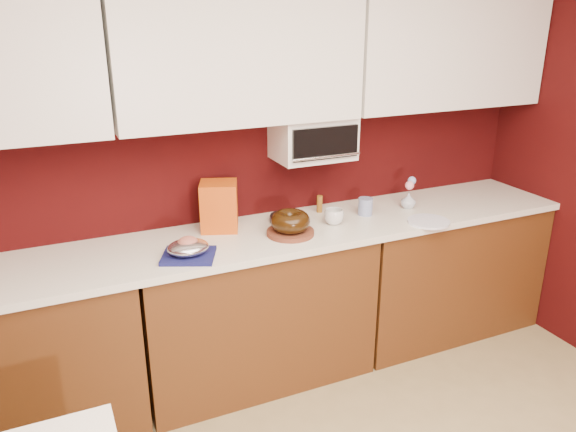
# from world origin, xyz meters

# --- Properties ---
(wall_back) EXTENTS (4.00, 0.02, 2.50)m
(wall_back) POSITION_xyz_m (0.00, 2.25, 1.25)
(wall_back) COLOR #350707
(wall_back) RESTS_ON floor
(base_cabinet_center) EXTENTS (1.31, 0.58, 0.86)m
(base_cabinet_center) POSITION_xyz_m (0.00, 1.94, 0.43)
(base_cabinet_center) COLOR #512B10
(base_cabinet_center) RESTS_ON floor
(base_cabinet_right) EXTENTS (1.31, 0.58, 0.86)m
(base_cabinet_right) POSITION_xyz_m (1.33, 1.94, 0.43)
(base_cabinet_right) COLOR #512B10
(base_cabinet_right) RESTS_ON floor
(countertop) EXTENTS (4.00, 0.62, 0.04)m
(countertop) POSITION_xyz_m (0.00, 1.94, 0.88)
(countertop) COLOR silver
(countertop) RESTS_ON base_cabinet_center
(upper_cabinet_center) EXTENTS (1.31, 0.33, 0.70)m
(upper_cabinet_center) POSITION_xyz_m (0.00, 2.08, 1.85)
(upper_cabinet_center) COLOR white
(upper_cabinet_center) RESTS_ON wall_back
(upper_cabinet_right) EXTENTS (1.31, 0.33, 0.70)m
(upper_cabinet_right) POSITION_xyz_m (1.33, 2.08, 1.85)
(upper_cabinet_right) COLOR white
(upper_cabinet_right) RESTS_ON wall_back
(toaster_oven) EXTENTS (0.45, 0.30, 0.25)m
(toaster_oven) POSITION_xyz_m (0.45, 2.10, 1.38)
(toaster_oven) COLOR white
(toaster_oven) RESTS_ON upper_cabinet_center
(toaster_oven_door) EXTENTS (0.40, 0.02, 0.18)m
(toaster_oven_door) POSITION_xyz_m (0.45, 1.94, 1.38)
(toaster_oven_door) COLOR black
(toaster_oven_door) RESTS_ON toaster_oven
(toaster_oven_handle) EXTENTS (0.42, 0.02, 0.02)m
(toaster_oven_handle) POSITION_xyz_m (0.45, 1.93, 1.30)
(toaster_oven_handle) COLOR silver
(toaster_oven_handle) RESTS_ON toaster_oven
(cake_base) EXTENTS (0.27, 0.27, 0.02)m
(cake_base) POSITION_xyz_m (0.20, 1.86, 0.91)
(cake_base) COLOR brown
(cake_base) RESTS_ON countertop
(bundt_cake) EXTENTS (0.24, 0.24, 0.09)m
(bundt_cake) POSITION_xyz_m (0.20, 1.86, 0.98)
(bundt_cake) COLOR black
(bundt_cake) RESTS_ON cake_base
(navy_towel) EXTENTS (0.32, 0.30, 0.02)m
(navy_towel) POSITION_xyz_m (-0.40, 1.79, 0.91)
(navy_towel) COLOR #161853
(navy_towel) RESTS_ON countertop
(foil_ham_nest) EXTENTS (0.22, 0.19, 0.08)m
(foil_ham_nest) POSITION_xyz_m (-0.40, 1.79, 0.96)
(foil_ham_nest) COLOR silver
(foil_ham_nest) RESTS_ON navy_towel
(roasted_ham) EXTENTS (0.12, 0.11, 0.07)m
(roasted_ham) POSITION_xyz_m (-0.40, 1.79, 0.98)
(roasted_ham) COLOR #B46252
(roasted_ham) RESTS_ON foil_ham_nest
(pandoro_box) EXTENTS (0.25, 0.24, 0.28)m
(pandoro_box) POSITION_xyz_m (-0.13, 2.10, 1.04)
(pandoro_box) COLOR #AC290B
(pandoro_box) RESTS_ON countertop
(dark_pan) EXTENTS (0.27, 0.27, 0.04)m
(dark_pan) POSITION_xyz_m (0.27, 2.06, 0.92)
(dark_pan) COLOR black
(dark_pan) RESTS_ON countertop
(coffee_mug) EXTENTS (0.11, 0.11, 0.11)m
(coffee_mug) POSITION_xyz_m (0.49, 1.91, 0.95)
(coffee_mug) COLOR silver
(coffee_mug) RESTS_ON countertop
(blue_jar) EXTENTS (0.11, 0.11, 0.10)m
(blue_jar) POSITION_xyz_m (0.75, 1.97, 0.95)
(blue_jar) COLOR navy
(blue_jar) RESTS_ON countertop
(flower_vase) EXTENTS (0.09, 0.09, 0.11)m
(flower_vase) POSITION_xyz_m (1.06, 1.96, 0.96)
(flower_vase) COLOR #ABB4C2
(flower_vase) RESTS_ON countertop
(flower_pink) EXTENTS (0.06, 0.06, 0.06)m
(flower_pink) POSITION_xyz_m (1.06, 1.96, 1.05)
(flower_pink) COLOR pink
(flower_pink) RESTS_ON flower_vase
(flower_blue) EXTENTS (0.05, 0.05, 0.05)m
(flower_blue) POSITION_xyz_m (1.09, 1.98, 1.07)
(flower_blue) COLOR #889EDA
(flower_blue) RESTS_ON flower_vase
(china_plate) EXTENTS (0.32, 0.32, 0.01)m
(china_plate) POSITION_xyz_m (1.01, 1.70, 0.91)
(china_plate) COLOR white
(china_plate) RESTS_ON countertop
(amber_bottle) EXTENTS (0.04, 0.04, 0.10)m
(amber_bottle) POSITION_xyz_m (0.51, 2.13, 0.95)
(amber_bottle) COLOR brown
(amber_bottle) RESTS_ON countertop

